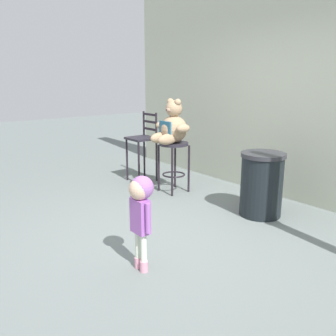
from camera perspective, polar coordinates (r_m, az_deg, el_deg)
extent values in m
plane|color=slate|center=(4.04, -0.58, -10.54)|extent=(24.00, 24.00, 0.00)
cube|color=#AAB09B|center=(5.38, 19.42, 13.51)|extent=(6.69, 0.30, 3.40)
cylinder|color=#25232C|center=(5.34, 0.92, 3.83)|extent=(0.43, 0.43, 0.04)
cylinder|color=black|center=(5.44, -1.47, -0.02)|extent=(0.03, 0.03, 0.71)
cylinder|color=black|center=(5.20, 0.66, -0.69)|extent=(0.03, 0.03, 0.71)
cylinder|color=black|center=(5.64, 1.12, 0.48)|extent=(0.03, 0.03, 0.71)
cylinder|color=black|center=(5.40, 3.30, -0.15)|extent=(0.03, 0.03, 0.71)
torus|color=black|center=(5.44, 0.90, -1.03)|extent=(0.34, 0.34, 0.02)
sphere|color=tan|center=(5.30, 0.93, 6.13)|extent=(0.39, 0.39, 0.39)
cube|color=#22546F|center=(5.20, -0.45, 6.09)|extent=(0.24, 0.03, 0.24)
sphere|color=tan|center=(5.27, 0.94, 9.34)|extent=(0.24, 0.24, 0.24)
ellipsoid|color=#9C7863|center=(5.21, 0.07, 9.13)|extent=(0.10, 0.08, 0.07)
sphere|color=black|center=(5.19, -0.17, 9.14)|extent=(0.03, 0.03, 0.03)
sphere|color=tan|center=(5.33, 0.36, 10.43)|extent=(0.10, 0.10, 0.10)
sphere|color=tan|center=(5.20, 1.54, 10.33)|extent=(0.10, 0.10, 0.10)
ellipsoid|color=tan|center=(5.46, -0.91, 6.79)|extent=(0.14, 0.22, 0.12)
ellipsoid|color=tan|center=(5.10, 2.38, 6.25)|extent=(0.14, 0.22, 0.12)
ellipsoid|color=tan|center=(5.27, -1.26, 4.79)|extent=(0.13, 0.33, 0.16)
ellipsoid|color=tan|center=(5.14, -0.06, 4.54)|extent=(0.13, 0.33, 0.16)
cylinder|color=pink|center=(3.41, -4.67, -14.62)|extent=(0.07, 0.07, 0.10)
cylinder|color=silver|center=(3.32, -4.73, -11.89)|extent=(0.05, 0.05, 0.26)
cylinder|color=pink|center=(3.34, -3.82, -15.19)|extent=(0.07, 0.07, 0.10)
cylinder|color=silver|center=(3.26, -3.87, -12.42)|extent=(0.05, 0.05, 0.26)
cube|color=#A15CB6|center=(3.18, -4.40, -7.54)|extent=(0.18, 0.10, 0.31)
cylinder|color=#A15CB6|center=(3.26, -5.56, -6.69)|extent=(0.04, 0.04, 0.26)
cylinder|color=#A15CB6|center=(3.08, -3.18, -7.91)|extent=(0.04, 0.04, 0.26)
sphere|color=#D8B293|center=(3.09, -4.49, -3.33)|extent=(0.19, 0.19, 0.19)
sphere|color=#9B60AD|center=(3.10, -4.13, -3.09)|extent=(0.20, 0.20, 0.20)
cylinder|color=black|center=(4.63, 14.50, -2.81)|extent=(0.51, 0.51, 0.75)
cylinder|color=#2D2D33|center=(4.53, 14.81, 2.02)|extent=(0.54, 0.54, 0.05)
cube|color=#25232C|center=(5.93, -4.23, 4.69)|extent=(0.41, 0.41, 0.03)
cylinder|color=black|center=(6.05, -6.48, 1.29)|extent=(0.03, 0.03, 0.70)
cylinder|color=black|center=(5.77, -4.61, 0.69)|extent=(0.03, 0.03, 0.70)
cylinder|color=black|center=(6.24, -3.76, 1.74)|extent=(0.03, 0.03, 0.70)
cylinder|color=black|center=(5.96, -1.82, 1.18)|extent=(0.03, 0.03, 0.70)
cylinder|color=black|center=(6.14, -3.84, 7.07)|extent=(0.03, 0.03, 0.40)
cylinder|color=black|center=(5.86, -1.87, 6.75)|extent=(0.03, 0.03, 0.40)
cube|color=black|center=(6.01, -2.87, 6.16)|extent=(0.35, 0.02, 0.04)
cube|color=black|center=(6.00, -2.88, 7.29)|extent=(0.35, 0.02, 0.04)
cube|color=black|center=(5.98, -2.90, 8.43)|extent=(0.35, 0.02, 0.04)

